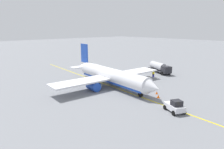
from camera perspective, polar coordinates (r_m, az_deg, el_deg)
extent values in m
plane|color=slate|center=(49.04, 0.00, -3.42)|extent=(400.00, 400.00, 0.00)
cylinder|color=white|center=(48.33, 0.00, -0.31)|extent=(22.77, 4.80, 3.46)
cube|color=#1E47B7|center=(48.56, 0.00, -1.40)|extent=(21.48, 4.11, 0.97)
cone|color=white|center=(39.58, 11.35, -3.62)|extent=(3.33, 3.50, 3.32)
cone|color=white|center=(58.96, -7.97, 2.35)|extent=(4.56, 3.20, 2.94)
cube|color=#1E47B7|center=(57.84, -7.77, 5.95)|extent=(3.22, 0.55, 5.20)
cube|color=white|center=(58.41, -7.66, 2.32)|extent=(2.90, 8.53, 0.24)
cube|color=white|center=(49.20, -0.72, -0.59)|extent=(6.55, 29.78, 0.36)
cylinder|color=#1E47B7|center=(52.17, 4.35, -1.25)|extent=(3.32, 2.29, 2.10)
cylinder|color=#1E47B7|center=(46.00, -5.26, -3.24)|extent=(3.32, 2.29, 2.10)
cylinder|color=#4C4C51|center=(42.05, 8.00, -4.78)|extent=(0.24, 0.24, 1.14)
cylinder|color=black|center=(42.23, 7.98, -5.52)|extent=(1.12, 0.46, 1.10)
cylinder|color=#4C4C51|center=(51.81, 0.89, -1.23)|extent=(0.24, 0.24, 1.14)
cylinder|color=black|center=(51.96, 0.89, -1.84)|extent=(1.12, 0.46, 1.10)
cylinder|color=#4C4C51|center=(48.80, -3.86, -2.16)|extent=(0.24, 0.24, 1.14)
cylinder|color=black|center=(48.96, -3.85, -2.80)|extent=(1.12, 0.46, 1.10)
cube|color=#2D2D33|center=(66.01, 12.98, 1.19)|extent=(9.48, 5.74, 0.30)
cube|color=#232328|center=(62.41, 15.10, 1.29)|extent=(2.75, 2.97, 2.00)
cube|color=black|center=(61.61, 15.60, 1.49)|extent=(0.89, 1.92, 0.90)
cylinder|color=silver|center=(66.26, 12.76, 2.39)|extent=(6.81, 4.52, 2.30)
cylinder|color=black|center=(63.67, 15.76, 0.46)|extent=(1.15, 0.73, 1.10)
cylinder|color=black|center=(62.26, 13.89, 0.29)|extent=(1.15, 0.73, 1.10)
cylinder|color=black|center=(68.55, 12.85, 1.50)|extent=(1.15, 0.73, 1.10)
cylinder|color=black|center=(67.25, 11.05, 1.37)|extent=(1.15, 0.73, 1.10)
cube|color=silver|center=(36.22, 17.15, -8.70)|extent=(4.10, 3.30, 0.90)
cube|color=black|center=(35.53, 17.70, -7.62)|extent=(1.93, 2.03, 0.90)
cylinder|color=black|center=(36.86, 14.66, -8.90)|extent=(0.85, 0.60, 0.80)
cylinder|color=black|center=(37.91, 17.25, -8.45)|extent=(0.85, 0.60, 0.80)
cylinder|color=black|center=(34.87, 16.94, -10.35)|extent=(0.85, 0.60, 0.80)
cylinder|color=black|center=(35.98, 19.61, -9.81)|extent=(0.85, 0.60, 0.80)
cube|color=navy|center=(59.61, 11.52, -0.27)|extent=(0.44, 0.32, 0.85)
cube|color=yellow|center=(59.45, 11.55, 0.41)|extent=(0.52, 0.36, 0.60)
sphere|color=tan|center=(59.35, 11.57, 0.82)|extent=(0.24, 0.24, 0.24)
cone|color=#F2590F|center=(44.64, 12.45, -5.01)|extent=(0.54, 0.54, 0.60)
cone|color=#F2590F|center=(42.37, 12.89, -5.96)|extent=(0.62, 0.62, 0.69)
cube|color=yellow|center=(49.04, 0.00, -3.41)|extent=(76.98, 4.90, 0.01)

